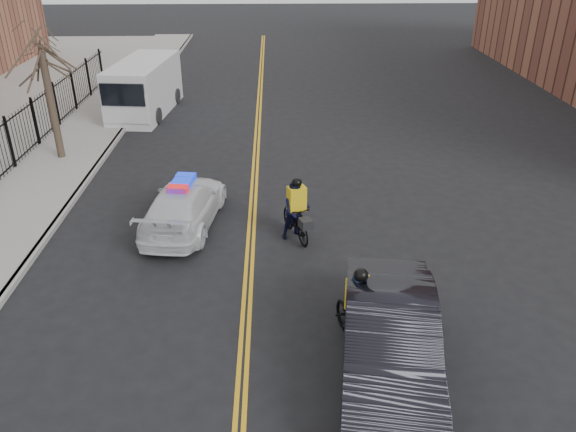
% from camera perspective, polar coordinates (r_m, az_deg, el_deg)
% --- Properties ---
extents(ground, '(120.00, 120.00, 0.00)m').
position_cam_1_polar(ground, '(13.59, -4.25, -9.70)').
color(ground, black).
rests_on(ground, ground).
extents(center_line_left, '(0.10, 60.00, 0.01)m').
position_cam_1_polar(center_line_left, '(20.54, -3.63, 3.88)').
color(center_line_left, gold).
rests_on(center_line_left, ground).
extents(center_line_right, '(0.10, 60.00, 0.01)m').
position_cam_1_polar(center_line_right, '(20.54, -3.19, 3.89)').
color(center_line_right, gold).
rests_on(center_line_right, ground).
extents(sidewalk, '(3.00, 60.00, 0.15)m').
position_cam_1_polar(sidewalk, '(22.07, -23.30, 3.52)').
color(sidewalk, gray).
rests_on(sidewalk, ground).
extents(curb, '(0.20, 60.00, 0.15)m').
position_cam_1_polar(curb, '(21.56, -19.59, 3.66)').
color(curb, gray).
rests_on(curb, ground).
extents(street_tree, '(3.20, 3.20, 4.80)m').
position_cam_1_polar(street_tree, '(22.90, -23.49, 13.50)').
color(street_tree, '#3A2C22').
rests_on(street_tree, sidewalk).
extents(police_cruiser, '(2.46, 4.81, 1.49)m').
position_cam_1_polar(police_cruiser, '(17.23, -10.52, 1.08)').
color(police_cruiser, white).
rests_on(police_cruiser, ground).
extents(dark_sedan, '(2.53, 5.42, 1.72)m').
position_cam_1_polar(dark_sedan, '(11.54, 10.28, -12.48)').
color(dark_sedan, black).
rests_on(dark_sedan, ground).
extents(cargo_van, '(2.76, 6.12, 2.48)m').
position_cam_1_polar(cargo_van, '(28.52, -14.48, 12.40)').
color(cargo_van, silver).
rests_on(cargo_van, ground).
extents(cyclist_near, '(1.15, 2.13, 1.98)m').
position_cam_1_polar(cyclist_near, '(12.27, 7.12, -10.46)').
color(cyclist_near, black).
rests_on(cyclist_near, ground).
extents(cyclist_far, '(1.13, 1.95, 1.90)m').
position_cam_1_polar(cyclist_far, '(16.23, 0.89, 0.14)').
color(cyclist_far, black).
rests_on(cyclist_far, ground).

